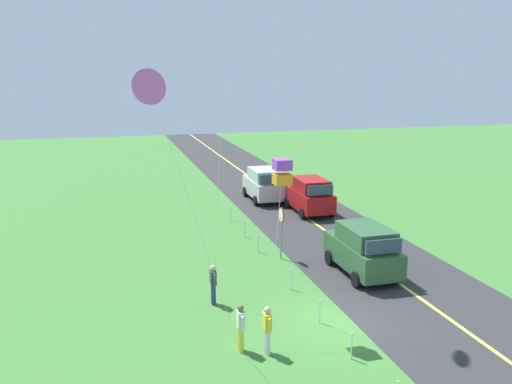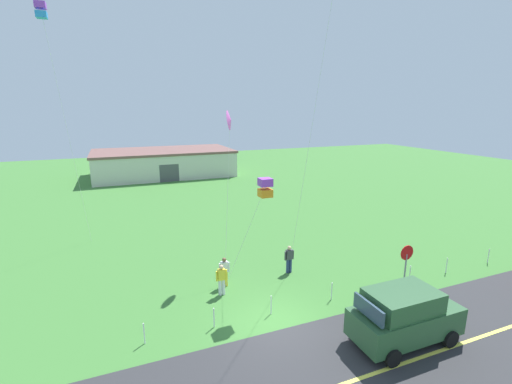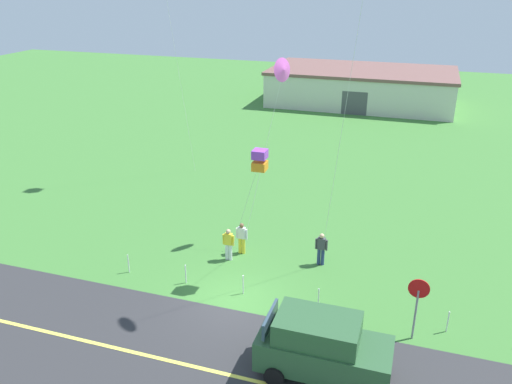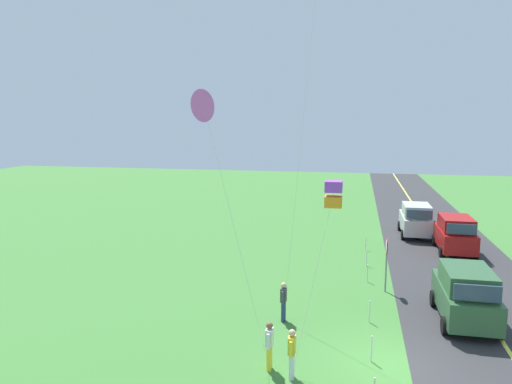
# 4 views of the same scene
# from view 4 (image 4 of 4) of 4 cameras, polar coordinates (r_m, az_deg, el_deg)

# --- Properties ---
(ground_plane) EXTENTS (120.00, 120.00, 0.10)m
(ground_plane) POSITION_cam_4_polar(r_m,az_deg,el_deg) (17.29, 16.02, -19.36)
(ground_plane) COLOR #3D7533
(car_suv_foreground) EXTENTS (4.40, 2.12, 2.24)m
(car_suv_foreground) POSITION_cam_4_polar(r_m,az_deg,el_deg) (21.03, 23.68, -11.07)
(car_suv_foreground) COLOR #2D5633
(car_suv_foreground) RESTS_ON ground
(car_parked_east_far) EXTENTS (4.40, 2.12, 2.24)m
(car_parked_east_far) POSITION_cam_4_polar(r_m,az_deg,el_deg) (35.12, 18.51, -3.12)
(car_parked_east_far) COLOR #B7B7BC
(car_parked_east_far) RESTS_ON ground
(car_parked_east_near) EXTENTS (4.40, 2.12, 2.24)m
(car_parked_east_near) POSITION_cam_4_polar(r_m,az_deg,el_deg) (31.51, 22.63, -4.63)
(car_parked_east_near) COLOR maroon
(car_parked_east_near) RESTS_ON ground
(stop_sign) EXTENTS (0.76, 0.08, 2.56)m
(stop_sign) POSITION_cam_4_polar(r_m,az_deg,el_deg) (23.18, 15.29, -7.18)
(stop_sign) COLOR gray
(stop_sign) RESTS_ON ground
(person_adult_near) EXTENTS (0.58, 0.22, 1.60)m
(person_adult_near) POSITION_cam_4_polar(r_m,az_deg,el_deg) (16.05, 1.61, -17.66)
(person_adult_near) COLOR yellow
(person_adult_near) RESTS_ON ground
(person_adult_companion) EXTENTS (0.58, 0.22, 1.60)m
(person_adult_companion) POSITION_cam_4_polar(r_m,az_deg,el_deg) (19.53, 3.30, -12.76)
(person_adult_companion) COLOR navy
(person_adult_companion) RESTS_ON ground
(person_child_watcher) EXTENTS (0.58, 0.22, 1.60)m
(person_child_watcher) POSITION_cam_4_polar(r_m,az_deg,el_deg) (15.60, 4.29, -18.48)
(person_child_watcher) COLOR silver
(person_child_watcher) RESTS_ON ground
(kite_red_low) EXTENTS (1.61, 3.04, 9.00)m
(kite_red_low) POSITION_cam_4_polar(r_m,az_deg,el_deg) (16.22, -6.21, 10.11)
(kite_red_low) COLOR silver
(kite_red_low) RESTS_ON ground
(kite_yellow_high) EXTENTS (2.15, 1.36, 5.99)m
(kite_yellow_high) POSITION_cam_4_polar(r_m,az_deg,el_deg) (15.85, 9.21, -0.28)
(kite_yellow_high) COLOR silver
(kite_yellow_high) RESTS_ON ground
(fence_post_2) EXTENTS (0.05, 0.05, 0.90)m
(fence_post_2) POSITION_cam_4_polar(r_m,az_deg,el_deg) (17.11, 13.61, -17.71)
(fence_post_2) COLOR silver
(fence_post_2) RESTS_ON ground
(fence_post_3) EXTENTS (0.05, 0.05, 0.90)m
(fence_post_3) POSITION_cam_4_polar(r_m,az_deg,el_deg) (20.05, 13.38, -13.68)
(fence_post_3) COLOR silver
(fence_post_3) RESTS_ON ground
(fence_post_4) EXTENTS (0.05, 0.05, 0.90)m
(fence_post_4) POSITION_cam_4_polar(r_m,az_deg,el_deg) (24.69, 13.14, -9.40)
(fence_post_4) COLOR silver
(fence_post_4) RESTS_ON ground
(fence_post_5) EXTENTS (0.05, 0.05, 0.90)m
(fence_post_5) POSITION_cam_4_polar(r_m,az_deg,el_deg) (27.28, 13.05, -7.68)
(fence_post_5) COLOR silver
(fence_post_5) RESTS_ON ground
(fence_post_6) EXTENTS (0.05, 0.05, 0.90)m
(fence_post_6) POSITION_cam_4_polar(r_m,az_deg,el_deg) (30.60, 12.95, -5.92)
(fence_post_6) COLOR silver
(fence_post_6) RESTS_ON ground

